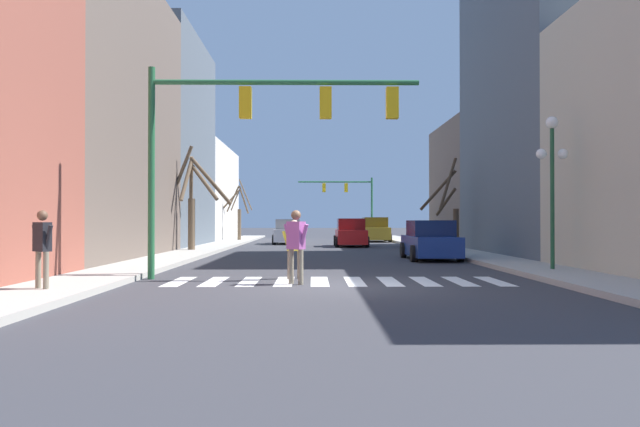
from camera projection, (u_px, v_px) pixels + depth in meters
The scene contains 19 objects.
ground_plane at pixel (339, 287), 14.71m from camera, with size 240.00×240.00×0.00m, color #38383D.
sidewalk_left at pixel (75, 284), 14.64m from camera, with size 2.06×90.00×0.15m.
sidewalk_right at pixel (601, 283), 14.78m from camera, with size 2.06×90.00×0.15m.
building_row_left at pixel (112, 136), 29.86m from camera, with size 6.00×47.00×12.98m.
building_row_right at pixel (576, 129), 25.74m from camera, with size 6.00×33.35×13.79m.
crosswalk_stripes at pixel (337, 281), 15.99m from camera, with size 8.55×2.60×0.01m.
traffic_signal_near at pixel (255, 121), 16.70m from camera, with size 7.26×0.28×5.68m.
traffic_signal_far at pixel (349, 194), 58.66m from camera, with size 7.03×0.28×5.62m.
street_lamp_right_corner at pixel (552, 161), 18.25m from camera, with size 0.95×0.36×4.47m.
car_driving_away_lane at pixel (288, 232), 41.87m from camera, with size 1.98×4.60×1.66m.
car_parked_left_near at pixel (375, 230), 46.50m from camera, with size 2.13×4.75×1.81m.
car_parked_right_far at pixel (351, 233), 37.72m from camera, with size 1.98×4.28×1.69m.
car_driving_toward_lane at pixel (430, 241), 24.91m from camera, with size 1.99×4.39×1.57m.
pedestrian_on_left_sidewalk at pixel (294, 244), 16.72m from camera, with size 0.68×0.29×1.58m.
pedestrian_near_right_corner at pixel (42, 242), 12.95m from camera, with size 0.62×0.47×1.63m.
pedestrian_waiting_at_curb at pixel (296, 240), 15.29m from camera, with size 0.66×0.57×1.82m.
street_tree_right_mid at pixel (450, 210), 30.32m from camera, with size 1.81×1.55×4.49m.
street_tree_right_far at pixel (238, 213), 45.98m from camera, with size 2.65×1.50×4.47m.
street_tree_left_near at pixel (194, 198), 30.38m from camera, with size 3.05×2.19×5.10m.
Camera 1 is at (-0.62, -14.72, 1.56)m, focal length 35.00 mm.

